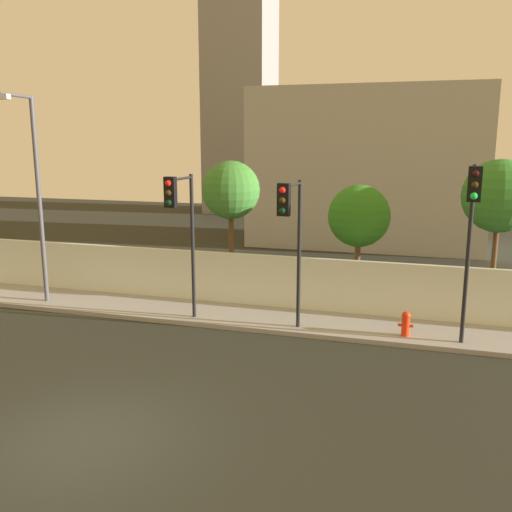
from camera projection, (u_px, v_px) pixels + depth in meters
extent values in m
plane|color=#262820|center=(83.00, 440.00, 11.11)|extent=(80.00, 80.00, 0.00)
cube|color=#989898|center=(223.00, 315.00, 18.79)|extent=(36.00, 2.40, 0.15)
cube|color=silver|center=(235.00, 278.00, 19.80)|extent=(36.00, 0.18, 1.80)
cylinder|color=black|center=(299.00, 255.00, 16.93)|extent=(0.12, 0.12, 4.56)
cylinder|color=black|center=(292.00, 185.00, 15.83)|extent=(0.22, 1.45, 0.08)
cube|color=black|center=(284.00, 200.00, 15.25)|extent=(0.36, 0.23, 0.90)
sphere|color=red|center=(282.00, 190.00, 15.08)|extent=(0.18, 0.18, 0.18)
sphere|color=#33260A|center=(282.00, 200.00, 15.14)|extent=(0.18, 0.18, 0.18)
sphere|color=black|center=(282.00, 211.00, 15.20)|extent=(0.18, 0.18, 0.18)
cylinder|color=black|center=(193.00, 247.00, 17.90)|extent=(0.12, 0.12, 4.67)
cylinder|color=black|center=(181.00, 179.00, 16.80)|extent=(0.15, 1.39, 0.08)
cube|color=black|center=(170.00, 192.00, 16.23)|extent=(0.35, 0.22, 0.90)
sphere|color=red|center=(168.00, 183.00, 16.07)|extent=(0.18, 0.18, 0.18)
sphere|color=#33260A|center=(168.00, 193.00, 16.13)|extent=(0.18, 0.18, 0.18)
sphere|color=black|center=(169.00, 203.00, 16.18)|extent=(0.18, 0.18, 0.18)
cylinder|color=black|center=(468.00, 256.00, 15.53)|extent=(0.12, 0.12, 5.06)
cylinder|color=black|center=(475.00, 169.00, 14.53)|extent=(0.14, 1.09, 0.08)
cube|color=black|center=(475.00, 184.00, 14.10)|extent=(0.35, 0.22, 0.90)
sphere|color=black|center=(476.00, 174.00, 13.94)|extent=(0.18, 0.18, 0.18)
sphere|color=#33260A|center=(475.00, 185.00, 14.00)|extent=(0.18, 0.18, 0.18)
sphere|color=#19F24C|center=(474.00, 196.00, 14.05)|extent=(0.18, 0.18, 0.18)
cylinder|color=#4C4C51|center=(39.00, 202.00, 19.48)|extent=(0.16, 0.16, 7.16)
cylinder|color=#4C4C51|center=(16.00, 95.00, 17.89)|extent=(0.35, 1.79, 0.10)
cube|color=beige|center=(0.00, 97.00, 17.04)|extent=(0.63, 0.32, 0.16)
cylinder|color=red|center=(406.00, 326.00, 16.52)|extent=(0.24, 0.24, 0.59)
sphere|color=red|center=(406.00, 316.00, 16.46)|extent=(0.26, 0.26, 0.26)
cylinder|color=red|center=(400.00, 325.00, 16.57)|extent=(0.10, 0.09, 0.09)
cylinder|color=red|center=(412.00, 326.00, 16.47)|extent=(0.10, 0.09, 0.09)
cylinder|color=brown|center=(231.00, 251.00, 21.11)|extent=(0.19, 0.19, 3.45)
sphere|color=#3B7E2F|center=(231.00, 190.00, 20.63)|extent=(2.16, 2.16, 2.16)
cylinder|color=brown|center=(357.00, 270.00, 19.86)|extent=(0.19, 0.19, 2.66)
sphere|color=#2E781F|center=(359.00, 216.00, 19.46)|extent=(2.18, 2.18, 2.18)
cylinder|color=brown|center=(493.00, 267.00, 18.52)|extent=(0.17, 0.17, 3.43)
sphere|color=#347C2B|center=(499.00, 196.00, 18.04)|extent=(2.38, 2.38, 2.38)
cube|color=#ADADAD|center=(367.00, 168.00, 31.38)|extent=(12.63, 6.00, 8.65)
cube|color=gray|center=(240.00, 16.00, 43.60)|extent=(5.03, 5.00, 30.67)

